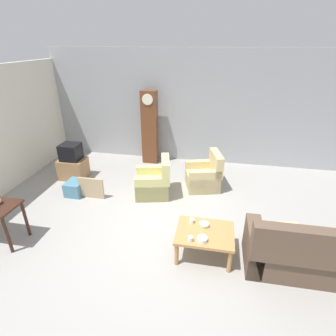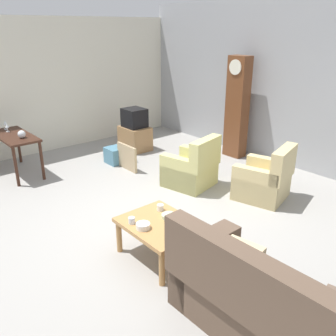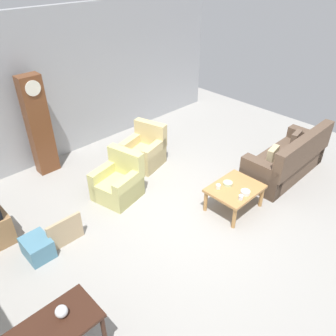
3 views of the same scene
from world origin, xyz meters
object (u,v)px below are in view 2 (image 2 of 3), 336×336
tv_stand_cabinet (135,138)px  grandfather_clock (237,108)px  wine_glass_tall (5,124)px  tv_crt (134,118)px  bowl_shallow_green (169,216)px  couch_floral (278,316)px  bowl_white_stacked (143,226)px  storage_box_blue (118,155)px  glass_dome_cloche (22,134)px  cup_blue_rimmed (132,220)px  cup_white_porcelain (160,208)px  armchair_olive_near (192,170)px  coffee_table_wood (160,228)px  armchair_olive_far (265,181)px  framed_picture_leaning (127,157)px  console_table_dark (15,141)px  wine_glass_mid (7,126)px

tv_stand_cabinet → grandfather_clock: bearing=39.2°
wine_glass_tall → tv_stand_cabinet: bearing=73.6°
tv_crt → bowl_shallow_green: size_ratio=2.68×
grandfather_clock → couch_floral: bearing=-46.1°
bowl_shallow_green → bowl_white_stacked: bearing=-90.7°
storage_box_blue → bowl_shallow_green: size_ratio=2.66×
couch_floral → wine_glass_tall: 6.13m
storage_box_blue → glass_dome_cloche: bearing=-103.8°
cup_blue_rimmed → cup_white_porcelain: bearing=94.1°
armchair_olive_near → wine_glass_tall: wine_glass_tall is taller
armchair_olive_near → bowl_shallow_green: bearing=-51.9°
armchair_olive_near → coffee_table_wood: bearing=-53.8°
bowl_shallow_green → wine_glass_tall: size_ratio=0.96×
cup_blue_rimmed → coffee_table_wood: bearing=51.6°
armchair_olive_far → framed_picture_leaning: 2.73m
grandfather_clock → cup_white_porcelain: 3.84m
tv_stand_cabinet → cup_white_porcelain: 3.94m
bowl_shallow_green → cup_white_porcelain: bearing=167.7°
armchair_olive_near → storage_box_blue: 1.90m
cup_blue_rimmed → bowl_white_stacked: cup_blue_rimmed is taller
tv_crt → cup_white_porcelain: 3.94m
tv_crt → wine_glass_tall: size_ratio=2.58×
couch_floral → tv_stand_cabinet: 5.82m
tv_stand_cabinet → console_table_dark: bearing=-96.2°
cup_blue_rimmed → tv_stand_cabinet: bearing=144.0°
bowl_shallow_green → wine_glass_tall: bearing=-173.4°
couch_floral → framed_picture_leaning: 4.66m
framed_picture_leaning → glass_dome_cloche: 1.99m
cup_blue_rimmed → glass_dome_cloche: bearing=-179.2°
armchair_olive_near → grandfather_clock: size_ratio=0.44×
framed_picture_leaning → bowl_white_stacked: size_ratio=3.59×
armchair_olive_far → framed_picture_leaning: size_ratio=1.61×
armchair_olive_near → grandfather_clock: grandfather_clock is taller
wine_glass_mid → cup_blue_rimmed: bearing=1.6°
console_table_dark → bowl_shallow_green: (3.87, 0.51, -0.16)m
armchair_olive_near → armchair_olive_far: (1.15, 0.56, 0.00)m
grandfather_clock → storage_box_blue: grandfather_clock is taller
wine_glass_tall → wine_glass_mid: wine_glass_tall is taller
grandfather_clock → cup_white_porcelain: size_ratio=24.63×
grandfather_clock → wine_glass_mid: size_ratio=12.67×
armchair_olive_far → bowl_shallow_green: bearing=-86.4°
wine_glass_mid → wine_glass_tall: bearing=170.9°
grandfather_clock → cup_white_porcelain: grandfather_clock is taller
armchair_olive_near → glass_dome_cloche: 3.16m
bowl_shallow_green → storage_box_blue: bearing=157.7°
framed_picture_leaning → wine_glass_mid: size_ratio=3.57×
framed_picture_leaning → glass_dome_cloche: glass_dome_cloche is taller
coffee_table_wood → storage_box_blue: coffee_table_wood is taller
cup_white_porcelain → wine_glass_tall: wine_glass_tall is taller
storage_box_blue → armchair_olive_far: bearing=16.8°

